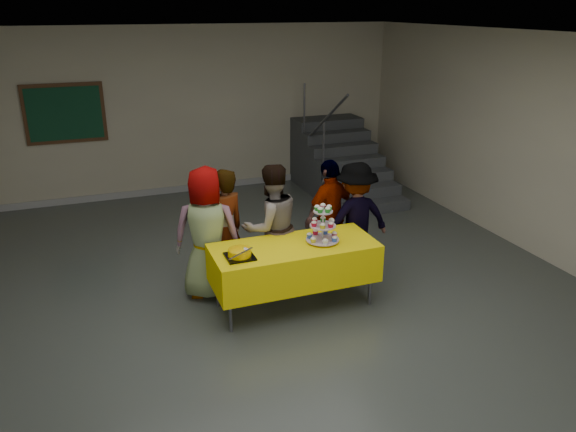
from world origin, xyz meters
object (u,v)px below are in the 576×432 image
(schoolchild_a, at_px, (207,234))
(cupcake_stand, at_px, (323,227))
(schoolchild_c, at_px, (271,227))
(schoolchild_e, at_px, (355,219))
(schoolchild_b, at_px, (224,231))
(noticeboard, at_px, (65,114))
(schoolchild_d, at_px, (330,216))
(staircase, at_px, (338,164))
(bake_table, at_px, (294,262))
(bear_cake, at_px, (240,252))

(schoolchild_a, bearing_deg, cupcake_stand, 171.37)
(schoolchild_c, distance_m, schoolchild_e, 1.12)
(schoolchild_b, relative_size, noticeboard, 1.18)
(schoolchild_b, xyz_separation_m, schoolchild_c, (0.56, -0.10, 0.02))
(schoolchild_b, bearing_deg, noticeboard, -89.28)
(schoolchild_e, bearing_deg, schoolchild_d, -42.22)
(cupcake_stand, relative_size, staircase, 0.19)
(bake_table, distance_m, schoolchild_a, 1.08)
(schoolchild_c, bearing_deg, schoolchild_e, 170.68)
(schoolchild_d, distance_m, noticeboard, 5.09)
(bake_table, distance_m, cupcake_stand, 0.52)
(schoolchild_a, height_order, schoolchild_e, schoolchild_a)
(cupcake_stand, relative_size, schoolchild_d, 0.30)
(schoolchild_c, distance_m, schoolchild_d, 0.89)
(schoolchild_c, distance_m, noticeboard, 4.76)
(schoolchild_b, relative_size, schoolchild_d, 1.03)
(staircase, bearing_deg, schoolchild_d, -117.21)
(schoolchild_c, bearing_deg, bear_cake, 41.13)
(bake_table, distance_m, schoolchild_e, 1.20)
(schoolchild_a, relative_size, noticeboard, 1.23)
(schoolchild_a, relative_size, schoolchild_d, 1.07)
(schoolchild_b, bearing_deg, cupcake_stand, 121.76)
(schoolchild_b, bearing_deg, schoolchild_e, 153.64)
(cupcake_stand, distance_m, staircase, 4.42)
(cupcake_stand, bearing_deg, schoolchild_b, 143.77)
(bake_table, bearing_deg, schoolchild_a, 145.14)
(bake_table, distance_m, noticeboard, 5.34)
(schoolchild_e, distance_m, staircase, 3.58)
(cupcake_stand, xyz_separation_m, bear_cake, (-1.00, -0.08, -0.12))
(cupcake_stand, distance_m, schoolchild_e, 0.94)
(schoolchild_d, xyz_separation_m, staircase, (1.59, 3.10, -0.26))
(schoolchild_a, relative_size, staircase, 0.67)
(bear_cake, relative_size, schoolchild_a, 0.22)
(schoolchild_b, relative_size, schoolchild_c, 0.98)
(staircase, bearing_deg, cupcake_stand, -117.80)
(bake_table, xyz_separation_m, schoolchild_e, (1.05, 0.56, 0.19))
(cupcake_stand, height_order, schoolchild_a, schoolchild_a)
(cupcake_stand, relative_size, noticeboard, 0.34)
(cupcake_stand, xyz_separation_m, schoolchild_b, (-0.97, 0.71, -0.18))
(bear_cake, bearing_deg, schoolchild_a, 105.77)
(schoolchild_c, height_order, noticeboard, noticeboard)
(cupcake_stand, bearing_deg, bear_cake, -175.62)
(cupcake_stand, height_order, noticeboard, noticeboard)
(bear_cake, relative_size, staircase, 0.15)
(staircase, bearing_deg, schoolchild_c, -126.87)
(cupcake_stand, relative_size, schoolchild_c, 0.28)
(schoolchild_a, bearing_deg, staircase, -115.97)
(bake_table, bearing_deg, schoolchild_d, 44.07)
(schoolchild_d, distance_m, staircase, 3.49)
(schoolchild_b, relative_size, schoolchild_e, 1.04)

